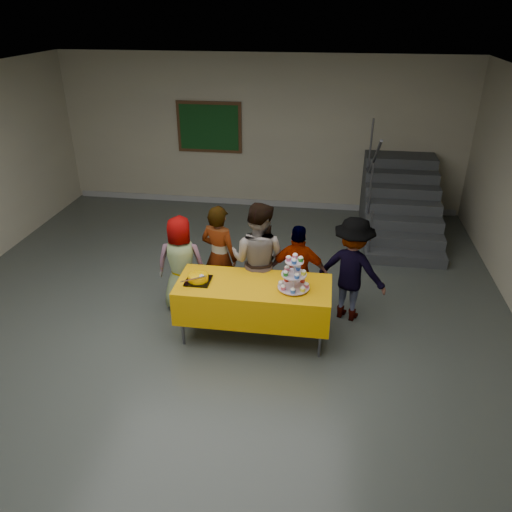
{
  "coord_description": "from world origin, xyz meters",
  "views": [
    {
      "loc": [
        1.35,
        -4.76,
        3.82
      ],
      "look_at": [
        0.56,
        0.61,
        1.05
      ],
      "focal_mm": 35.0,
      "sensor_mm": 36.0,
      "label": 1
    }
  ],
  "objects": [
    {
      "name": "schoolchild_b",
      "position": [
        -0.02,
        1.12,
        0.74
      ],
      "size": [
        0.63,
        0.52,
        1.48
      ],
      "primitive_type": "imported",
      "rotation": [
        0.0,
        0.0,
        2.79
      ],
      "color": "#5C5C65",
      "rests_on": "ground"
    },
    {
      "name": "schoolchild_d",
      "position": [
        1.07,
        0.93,
        0.67
      ],
      "size": [
        0.8,
        0.36,
        1.34
      ],
      "primitive_type": "imported",
      "rotation": [
        0.0,
        0.0,
        3.09
      ],
      "color": "slate",
      "rests_on": "ground"
    },
    {
      "name": "noticeboard",
      "position": [
        -1.03,
        4.96,
        1.6
      ],
      "size": [
        1.3,
        0.05,
        1.0
      ],
      "color": "#472B16",
      "rests_on": "ground"
    },
    {
      "name": "bear_cake",
      "position": [
        -0.12,
        0.37,
        0.83
      ],
      "size": [
        0.32,
        0.36,
        0.12
      ],
      "color": "black",
      "rests_on": "bake_table"
    },
    {
      "name": "schoolchild_e",
      "position": [
        1.75,
        1.06,
        0.72
      ],
      "size": [
        1.05,
        0.82,
        1.44
      ],
      "primitive_type": "imported",
      "rotation": [
        0.0,
        0.0,
        2.79
      ],
      "color": "slate",
      "rests_on": "ground"
    },
    {
      "name": "schoolchild_a",
      "position": [
        -0.52,
        0.97,
        0.67
      ],
      "size": [
        0.7,
        0.5,
        1.34
      ],
      "primitive_type": "imported",
      "rotation": [
        0.0,
        0.0,
        3.25
      ],
      "color": "slate",
      "rests_on": "ground"
    },
    {
      "name": "staircase",
      "position": [
        2.7,
        4.13,
        0.49
      ],
      "size": [
        1.3,
        2.4,
        2.04
      ],
      "color": "#424447",
      "rests_on": "ground"
    },
    {
      "name": "bake_table",
      "position": [
        0.56,
        0.41,
        0.56
      ],
      "size": [
        1.88,
        0.78,
        0.77
      ],
      "color": "#595960",
      "rests_on": "ground"
    },
    {
      "name": "cupcake_stand",
      "position": [
        1.05,
        0.36,
        0.94
      ],
      "size": [
        0.38,
        0.38,
        0.44
      ],
      "color": "silver",
      "rests_on": "bake_table"
    },
    {
      "name": "schoolchild_c",
      "position": [
        0.53,
        0.98,
        0.8
      ],
      "size": [
        0.9,
        0.77,
        1.6
      ],
      "primitive_type": "imported",
      "rotation": [
        0.0,
        0.0,
        2.9
      ],
      "color": "slate",
      "rests_on": "ground"
    },
    {
      "name": "room_shell",
      "position": [
        0.0,
        0.02,
        2.13
      ],
      "size": [
        10.0,
        10.04,
        3.02
      ],
      "color": "#4C514C",
      "rests_on": "ground"
    }
  ]
}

